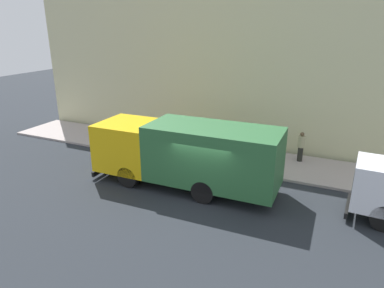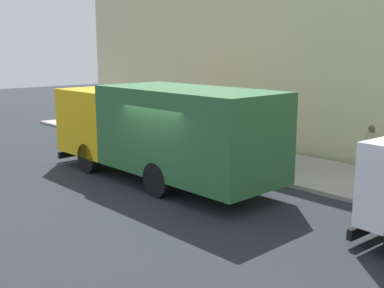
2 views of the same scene
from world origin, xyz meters
TOP-DOWN VIEW (x-y plane):
  - ground at (0.00, 0.00)m, footprint 80.00×80.00m
  - sidewalk at (4.79, 0.00)m, footprint 3.58×30.00m
  - building_facade at (7.08, 0.00)m, footprint 0.50×30.00m
  - large_utility_truck at (0.66, 1.23)m, footprint 2.67×8.59m
  - pedestrian_walking at (5.13, 0.80)m, footprint 0.52×0.52m
  - pedestrian_standing at (4.64, -0.77)m, footprint 0.48×0.48m
  - pedestrian_third at (5.65, -3.13)m, footprint 0.39×0.39m
  - traffic_cone_orange at (3.41, 5.95)m, footprint 0.48×0.48m
  - street_sign_post at (3.47, -0.21)m, footprint 0.44×0.08m

SIDE VIEW (x-z plane):
  - ground at x=0.00m, z-range 0.00..0.00m
  - sidewalk at x=4.79m, z-range 0.00..0.12m
  - traffic_cone_orange at x=3.41m, z-range 0.12..0.80m
  - pedestrian_third at x=5.65m, z-range 0.16..1.78m
  - pedestrian_walking at x=5.13m, z-range 0.17..1.90m
  - pedestrian_standing at x=4.64m, z-range 0.17..1.91m
  - street_sign_post at x=3.47m, z-range 0.35..2.72m
  - large_utility_truck at x=0.66m, z-range 0.18..3.15m
  - building_facade at x=7.08m, z-range 0.00..9.26m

